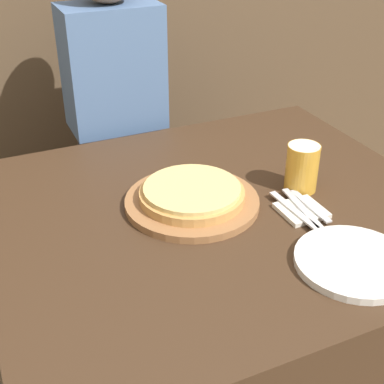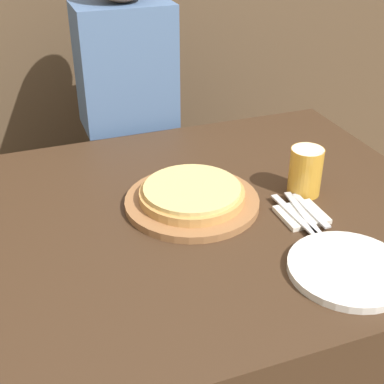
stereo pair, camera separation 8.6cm
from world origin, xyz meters
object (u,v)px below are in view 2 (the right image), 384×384
object	(u,v)px
dinner_plate	(348,269)
dinner_knife	(302,212)
beer_glass	(306,170)
diner_person	(130,131)
spoon	(311,210)
pizza_on_board	(192,197)
fork	(293,214)

from	to	relation	value
dinner_plate	dinner_knife	world-z (taller)	dinner_plate
beer_glass	diner_person	distance (m)	0.76
spoon	pizza_on_board	bearing A→B (deg)	150.85
pizza_on_board	fork	xyz separation A→B (m)	(0.22, -0.15, -0.01)
spoon	diner_person	world-z (taller)	diner_person
pizza_on_board	fork	size ratio (longest dim) A/B	1.79
beer_glass	diner_person	xyz separation A→B (m)	(-0.32, 0.68, -0.12)
fork	beer_glass	bearing A→B (deg)	49.19
dinner_plate	fork	world-z (taller)	dinner_plate
beer_glass	dinner_plate	xyz separation A→B (m)	(-0.08, -0.34, -0.06)
fork	diner_person	world-z (taller)	diner_person
beer_glass	spoon	size ratio (longest dim) A/B	0.79
dinner_plate	diner_person	xyz separation A→B (m)	(-0.23, 1.01, -0.06)
pizza_on_board	beer_glass	size ratio (longest dim) A/B	2.67
dinner_knife	spoon	world-z (taller)	same
dinner_plate	spoon	world-z (taller)	dinner_plate
beer_glass	spoon	xyz separation A→B (m)	(-0.04, -0.10, -0.06)
pizza_on_board	dinner_knife	distance (m)	0.28
dinner_plate	fork	xyz separation A→B (m)	(-0.01, 0.23, 0.01)
fork	diner_person	bearing A→B (deg)	106.10
dinner_knife	diner_person	bearing A→B (deg)	107.78
diner_person	spoon	bearing A→B (deg)	-70.58
pizza_on_board	spoon	world-z (taller)	pizza_on_board
beer_glass	dinner_knife	world-z (taller)	beer_glass
fork	diner_person	xyz separation A→B (m)	(-0.23, 0.78, -0.07)
pizza_on_board	diner_person	world-z (taller)	diner_person
pizza_on_board	beer_glass	world-z (taller)	beer_glass
fork	dinner_knife	bearing A→B (deg)	0.00
diner_person	pizza_on_board	bearing A→B (deg)	-89.21
pizza_on_board	fork	bearing A→B (deg)	-34.45
beer_glass	dinner_knife	bearing A→B (deg)	-122.01
pizza_on_board	dinner_plate	distance (m)	0.44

